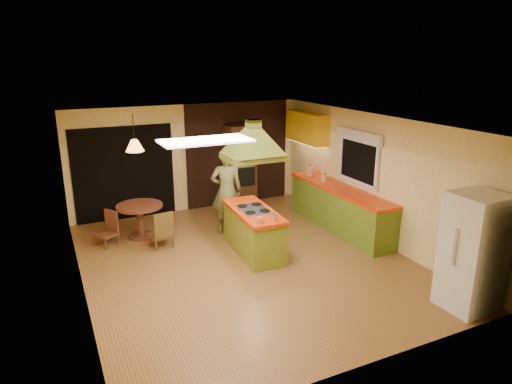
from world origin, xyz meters
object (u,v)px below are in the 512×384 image
kitchen_island (253,231)px  wall_oven (240,166)px  dining_table (140,215)px  canister_large (309,171)px  man (227,191)px  refrigerator (473,252)px

kitchen_island → wall_oven: (0.89, 2.66, 0.57)m
dining_table → canister_large: 3.90m
wall_oven → kitchen_island: bearing=-109.7°
kitchen_island → dining_table: 2.42m
kitchen_island → wall_oven: bearing=75.0°
kitchen_island → dining_table: size_ratio=1.88×
wall_oven → canister_large: bearing=-45.0°
man → dining_table: (-1.70, 0.48, -0.41)m
refrigerator → canister_large: (0.09, 4.59, 0.15)m
kitchen_island → canister_large: bearing=38.8°
man → refrigerator: (2.07, -4.29, -0.02)m
man → canister_large: man is taller
kitchen_island → refrigerator: (2.02, -3.10, 0.44)m
refrigerator → canister_large: 4.60m
wall_oven → dining_table: wall_oven is taller
wall_oven → dining_table: bearing=-160.6°
kitchen_island → canister_large: size_ratio=8.76×
man → refrigerator: man is taller
refrigerator → wall_oven: (-1.13, 5.76, 0.13)m
refrigerator → dining_table: (-3.77, 4.77, -0.39)m
man → wall_oven: 1.75m
refrigerator → dining_table: 6.09m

